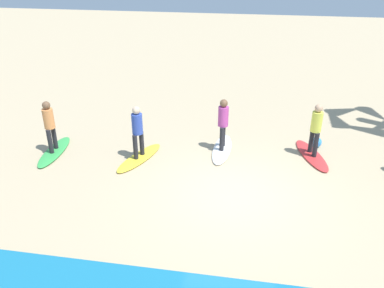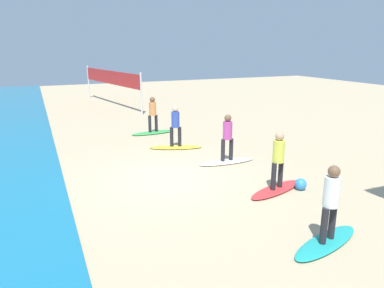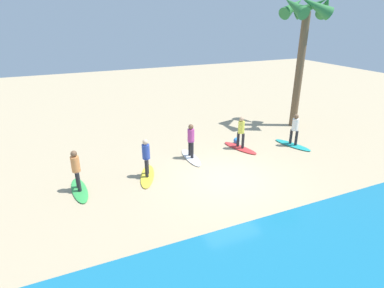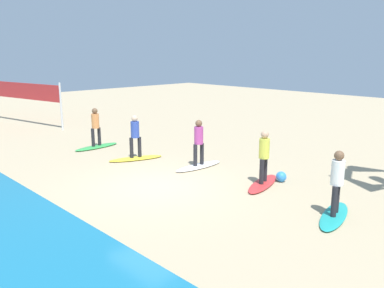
% 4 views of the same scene
% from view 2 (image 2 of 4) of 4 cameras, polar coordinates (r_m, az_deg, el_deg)
% --- Properties ---
extents(ground_plane, '(60.00, 60.00, 0.00)m').
position_cam_2_polar(ground_plane, '(11.23, -3.85, -5.47)').
color(ground_plane, tan).
extents(surfboard_teal, '(1.13, 2.17, 0.09)m').
position_cam_2_polar(surfboard_teal, '(8.21, 20.61, -14.46)').
color(surfboard_teal, teal).
rests_on(surfboard_teal, ground).
extents(surfer_teal, '(0.32, 0.45, 1.64)m').
position_cam_2_polar(surfer_teal, '(7.78, 21.30, -8.08)').
color(surfer_teal, '#232328').
rests_on(surfer_teal, surfboard_teal).
extents(surfboard_red, '(1.16, 2.17, 0.09)m').
position_cam_2_polar(surfboard_red, '(10.53, 13.27, -7.06)').
color(surfboard_red, red).
rests_on(surfboard_red, ground).
extents(surfer_red, '(0.32, 0.45, 1.64)m').
position_cam_2_polar(surfer_red, '(10.20, 13.61, -1.90)').
color(surfer_red, '#232328').
rests_on(surfer_red, surfboard_red).
extents(surfboard_white, '(0.64, 2.12, 0.09)m').
position_cam_2_polar(surfboard_white, '(12.69, 5.56, -2.81)').
color(surfboard_white, white).
rests_on(surfboard_white, ground).
extents(surfer_white, '(0.32, 0.46, 1.64)m').
position_cam_2_polar(surfer_white, '(12.41, 5.68, 1.55)').
color(surfer_white, '#232328').
rests_on(surfer_white, surfboard_white).
extents(surfboard_yellow, '(1.24, 2.16, 0.09)m').
position_cam_2_polar(surfboard_yellow, '(14.41, -2.61, -0.51)').
color(surfboard_yellow, yellow).
rests_on(surfboard_yellow, ground).
extents(surfer_yellow, '(0.32, 0.44, 1.64)m').
position_cam_2_polar(surfer_yellow, '(14.17, -2.65, 3.35)').
color(surfer_yellow, '#232328').
rests_on(surfer_yellow, surfboard_yellow).
extents(surfboard_green, '(0.68, 2.13, 0.09)m').
position_cam_2_polar(surfboard_green, '(16.92, -6.19, 1.83)').
color(surfboard_green, green).
rests_on(surfboard_green, ground).
extents(surfer_green, '(0.32, 0.46, 1.64)m').
position_cam_2_polar(surfer_green, '(16.72, -6.29, 5.13)').
color(surfer_green, '#232328').
rests_on(surfer_green, surfboard_green).
extents(volleyball_net, '(8.92, 1.87, 2.50)m').
position_cam_2_polar(volleyball_net, '(25.49, -12.86, 10.08)').
color(volleyball_net, silver).
rests_on(volleyball_net, ground).
extents(beach_ball, '(0.34, 0.34, 0.34)m').
position_cam_2_polar(beach_ball, '(10.75, 16.94, -6.16)').
color(beach_ball, '#338CE5').
rests_on(beach_ball, ground).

